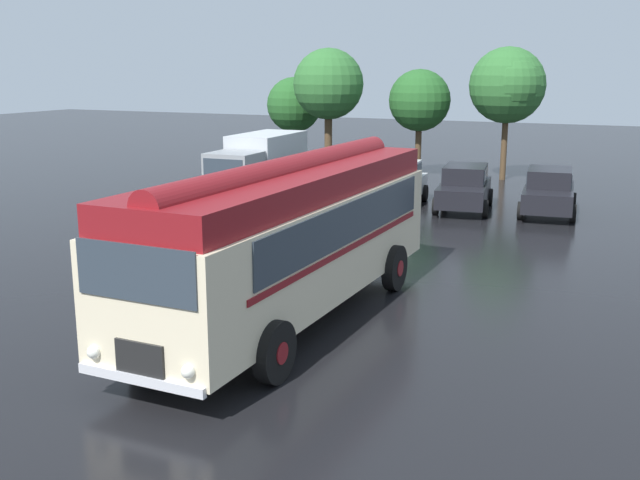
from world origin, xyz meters
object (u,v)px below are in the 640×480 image
object	(u,v)px
car_mid_right	(464,187)
car_far_right	(549,191)
car_near_left	(324,179)
vintage_bus	(290,232)
box_van	(260,162)
car_mid_left	(396,183)

from	to	relation	value
car_mid_right	car_far_right	bearing A→B (deg)	7.00
car_mid_right	car_far_right	distance (m)	3.03
car_near_left	car_mid_right	distance (m)	5.69
vintage_bus	box_van	bearing A→B (deg)	121.22
car_mid_left	car_far_right	size ratio (longest dim) A/B	1.00
car_near_left	car_mid_left	world-z (taller)	same
car_mid_left	box_van	xyz separation A→B (m)	(-5.99, -0.05, 0.52)
vintage_bus	car_far_right	bearing A→B (deg)	76.67
vintage_bus	car_mid_right	distance (m)	13.87
car_mid_left	car_far_right	bearing A→B (deg)	5.19
vintage_bus	car_mid_right	bearing A→B (deg)	88.53
car_near_left	car_far_right	size ratio (longest dim) A/B	1.01
car_mid_left	box_van	size ratio (longest dim) A/B	0.75
vintage_bus	car_mid_right	xyz separation A→B (m)	(0.36, 13.83, -1.05)
vintage_bus	car_far_right	distance (m)	14.63
vintage_bus	car_mid_left	distance (m)	13.91
car_far_right	vintage_bus	bearing A→B (deg)	-103.33
vintage_bus	car_near_left	bearing A→B (deg)	111.36
car_near_left	box_van	distance (m)	2.98
car_far_right	car_near_left	bearing A→B (deg)	-176.27
car_mid_right	box_van	world-z (taller)	box_van
box_van	car_far_right	bearing A→B (deg)	2.75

